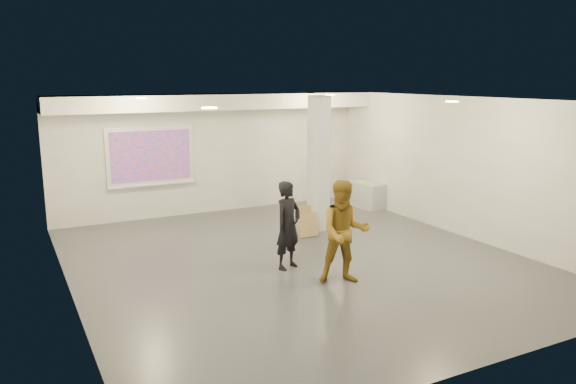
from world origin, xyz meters
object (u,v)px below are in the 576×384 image
projection_screen (151,157)px  man (344,232)px  woman (288,225)px  column (319,164)px  credenza (365,195)px

projection_screen → man: bearing=-73.1°
projection_screen → woman: projection_screen is taller
projection_screen → man: projection_screen is taller
column → projection_screen: size_ratio=1.43×
credenza → woman: size_ratio=0.72×
projection_screen → woman: (1.25, -4.73, -0.73)m
projection_screen → credenza: bearing=-14.3°
woman → column: bearing=25.6°
projection_screen → credenza: 5.62m
credenza → woman: (-4.07, -3.37, 0.46)m
column → projection_screen: column is taller
column → man: (-1.34, -3.13, -0.63)m
woman → man: size_ratio=0.92×
column → man: bearing=-113.2°
man → woman: bearing=138.3°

